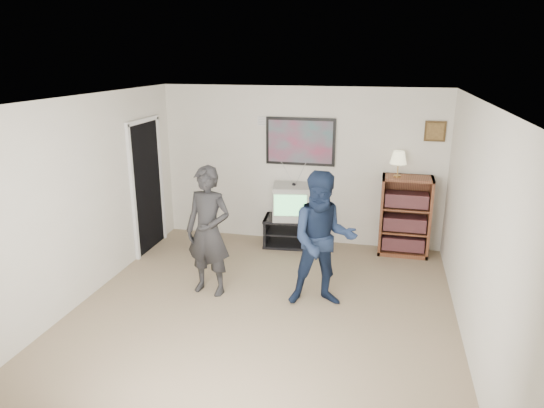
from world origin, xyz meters
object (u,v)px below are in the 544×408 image
at_px(bookshelf, 405,216).
at_px(person_tall, 208,231).
at_px(media_stand, 293,231).
at_px(person_short, 323,240).
at_px(crt_television, 294,202).

bearing_deg(bookshelf, person_tall, -142.50).
height_order(media_stand, person_short, person_short).
bearing_deg(media_stand, crt_television, 174.75).
relative_size(media_stand, person_short, 0.58).
height_order(media_stand, person_tall, person_tall).
bearing_deg(media_stand, bookshelf, -3.58).
height_order(person_tall, person_short, person_short).
xyz_separation_m(crt_television, person_tall, (-0.74, -1.83, 0.10)).
bearing_deg(person_tall, crt_television, 76.97).
xyz_separation_m(bookshelf, person_short, (-1.02, -1.86, 0.23)).
bearing_deg(crt_television, bookshelf, -8.11).
height_order(crt_television, bookshelf, bookshelf).
relative_size(media_stand, bookshelf, 0.80).
relative_size(bookshelf, person_short, 0.73).
height_order(crt_television, person_short, person_short).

